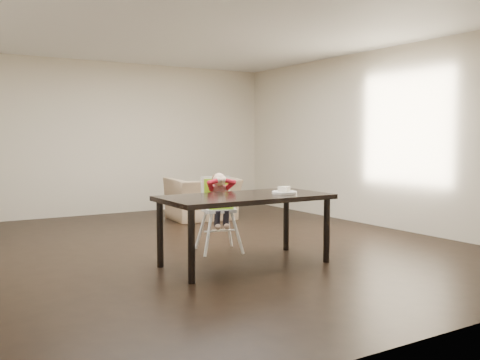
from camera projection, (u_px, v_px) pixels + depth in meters
name	position (u px, v px, depth m)	size (l,w,h in m)	color
ground	(206.00, 247.00, 6.68)	(7.00, 7.00, 0.00)	black
room_walls	(206.00, 97.00, 6.54)	(6.02, 7.02, 2.71)	beige
dining_table	(245.00, 202.00, 5.69)	(1.80, 0.90, 0.75)	black
high_chair	(218.00, 196.00, 6.38)	(0.47, 0.47, 0.94)	white
plate	(285.00, 191.00, 5.82)	(0.32, 0.32, 0.08)	white
armchair	(202.00, 192.00, 8.87)	(1.07, 0.69, 0.93)	tan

